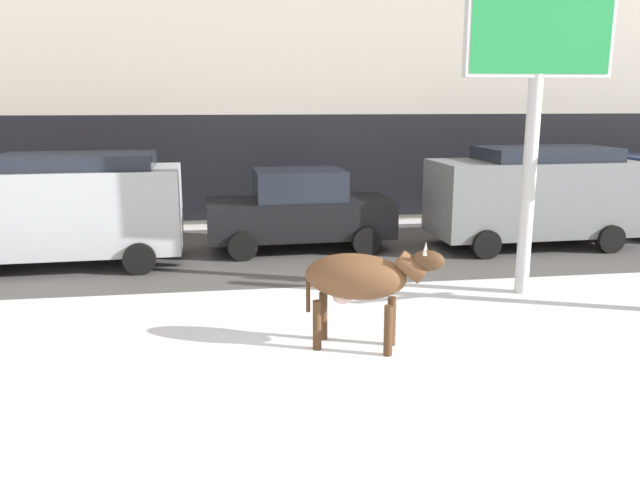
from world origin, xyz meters
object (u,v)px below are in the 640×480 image
at_px(car_grey_van, 532,194).
at_px(pedestrian_near_billboard, 157,197).
at_px(billboard, 539,42).
at_px(car_silver_van, 67,207).
at_px(cow_brown, 360,279).
at_px(car_black_sedan, 299,210).

distance_m(car_grey_van, pedestrian_near_billboard, 9.48).
relative_size(billboard, pedestrian_near_billboard, 3.21).
bearing_deg(pedestrian_near_billboard, car_silver_van, -111.16).
height_order(car_silver_van, pedestrian_near_billboard, car_silver_van).
relative_size(cow_brown, pedestrian_near_billboard, 1.11).
height_order(car_grey_van, pedestrian_near_billboard, car_grey_van).
relative_size(cow_brown, car_black_sedan, 0.45).
distance_m(billboard, car_black_sedan, 6.32).
bearing_deg(car_silver_van, car_black_sedan, 9.53).
bearing_deg(billboard, car_black_sedan, 131.62).
relative_size(cow_brown, billboard, 0.34).
bearing_deg(cow_brown, billboard, 31.59).
relative_size(billboard, car_grey_van, 1.19).
bearing_deg(car_silver_van, cow_brown, -46.50).
xyz_separation_m(cow_brown, car_silver_van, (-5.00, 5.27, 0.25)).
bearing_deg(billboard, car_grey_van, 61.87).
distance_m(billboard, pedestrian_near_billboard, 10.36).
distance_m(car_black_sedan, pedestrian_near_billboard, 4.48).
distance_m(billboard, car_silver_van, 9.50).
xyz_separation_m(billboard, car_grey_van, (1.85, 3.46, -3.07)).
xyz_separation_m(car_black_sedan, car_grey_van, (5.39, -0.53, 0.33)).
bearing_deg(car_black_sedan, billboard, -48.38).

